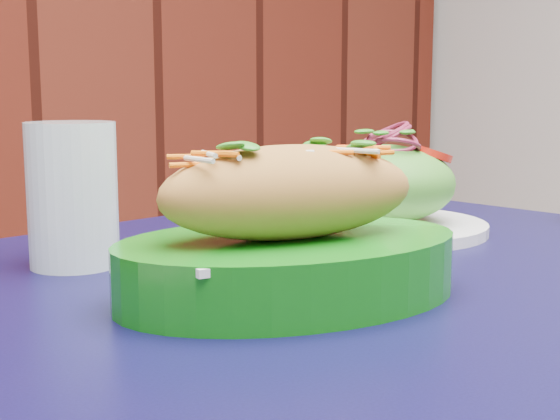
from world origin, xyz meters
TOP-DOWN VIEW (x-y plane):
  - cafe_table at (0.46, 1.26)m, footprint 0.87×0.87m
  - banh_mi_basket at (0.32, 1.26)m, footprint 0.31×0.24m
  - salad_plate at (0.58, 1.41)m, footprint 0.23×0.23m
  - water_glass at (0.24, 1.46)m, footprint 0.08×0.08m

SIDE VIEW (x-z plane):
  - cafe_table at x=0.46m, z-range 0.29..1.04m
  - salad_plate at x=0.58m, z-range 0.74..0.86m
  - banh_mi_basket at x=0.32m, z-range 0.73..0.86m
  - water_glass at x=0.24m, z-range 0.75..0.88m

